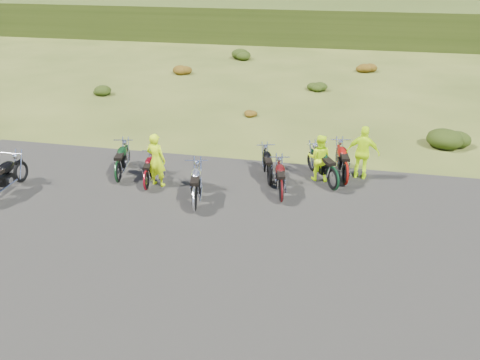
# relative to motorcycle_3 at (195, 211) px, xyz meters

# --- Properties ---
(ground) EXTENTS (300.00, 300.00, 0.00)m
(ground) POSITION_rel_motorcycle_3_xyz_m (0.32, 0.13, 0.00)
(ground) COLOR #3C4818
(ground) RESTS_ON ground
(gravel_pad) EXTENTS (20.00, 12.00, 0.04)m
(gravel_pad) POSITION_rel_motorcycle_3_xyz_m (0.32, -1.87, 0.00)
(gravel_pad) COLOR black
(gravel_pad) RESTS_ON ground
(hill_slope) EXTENTS (300.00, 45.97, 9.37)m
(hill_slope) POSITION_rel_motorcycle_3_xyz_m (0.32, 50.13, 0.00)
(hill_slope) COLOR #354316
(hill_slope) RESTS_ON ground
(shrub_1) EXTENTS (1.03, 1.03, 0.61)m
(shrub_1) POSITION_rel_motorcycle_3_xyz_m (-8.78, 11.43, 0.31)
(shrub_1) COLOR black
(shrub_1) RESTS_ON ground
(shrub_2) EXTENTS (1.30, 1.30, 0.77)m
(shrub_2) POSITION_rel_motorcycle_3_xyz_m (-5.88, 16.73, 0.38)
(shrub_2) COLOR #6D360D
(shrub_2) RESTS_ON ground
(shrub_3) EXTENTS (1.56, 1.56, 0.92)m
(shrub_3) POSITION_rel_motorcycle_3_xyz_m (-2.98, 22.03, 0.46)
(shrub_3) COLOR black
(shrub_3) RESTS_ON ground
(shrub_4) EXTENTS (0.77, 0.77, 0.45)m
(shrub_4) POSITION_rel_motorcycle_3_xyz_m (-0.08, 9.33, 0.23)
(shrub_4) COLOR #6D360D
(shrub_4) RESTS_ON ground
(shrub_5) EXTENTS (1.03, 1.03, 0.61)m
(shrub_5) POSITION_rel_motorcycle_3_xyz_m (2.82, 14.63, 0.31)
(shrub_5) COLOR black
(shrub_5) RESTS_ON ground
(shrub_6) EXTENTS (1.30, 1.30, 0.77)m
(shrub_6) POSITION_rel_motorcycle_3_xyz_m (5.72, 19.93, 0.38)
(shrub_6) COLOR #6D360D
(shrub_6) RESTS_ON ground
(shrub_7) EXTENTS (1.56, 1.56, 0.92)m
(shrub_7) POSITION_rel_motorcycle_3_xyz_m (8.62, 7.23, 0.46)
(shrub_7) COLOR black
(shrub_7) RESTS_ON ground
(motorcycle_1) EXTENTS (0.95, 1.96, 0.98)m
(motorcycle_1) POSITION_rel_motorcycle_3_xyz_m (-1.97, 1.04, 0.00)
(motorcycle_1) COLOR maroon
(motorcycle_1) RESTS_ON ground
(motorcycle_2) EXTENTS (1.13, 2.22, 1.11)m
(motorcycle_2) POSITION_rel_motorcycle_3_xyz_m (-3.12, 1.38, 0.00)
(motorcycle_2) COLOR black
(motorcycle_2) RESTS_ON ground
(motorcycle_3) EXTENTS (1.19, 2.33, 1.16)m
(motorcycle_3) POSITION_rel_motorcycle_3_xyz_m (0.00, 0.00, 0.00)
(motorcycle_3) COLOR #BAB9BE
(motorcycle_3) RESTS_ON ground
(motorcycle_4) EXTENTS (1.05, 2.13, 1.07)m
(motorcycle_4) POSITION_rel_motorcycle_3_xyz_m (2.50, 1.12, 0.00)
(motorcycle_4) COLOR #440B0C
(motorcycle_4) RESTS_ON ground
(motorcycle_5) EXTENTS (1.20, 2.11, 1.05)m
(motorcycle_5) POSITION_rel_motorcycle_3_xyz_m (1.97, 2.17, 0.00)
(motorcycle_5) COLOR black
(motorcycle_5) RESTS_ON ground
(motorcycle_6) EXTENTS (1.12, 2.33, 1.17)m
(motorcycle_6) POSITION_rel_motorcycle_3_xyz_m (4.47, 2.76, 0.00)
(motorcycle_6) COLOR maroon
(motorcycle_6) RESTS_ON ground
(motorcycle_7) EXTENTS (1.79, 2.38, 1.21)m
(motorcycle_7) POSITION_rel_motorcycle_3_xyz_m (4.06, 2.26, 0.00)
(motorcycle_7) COLOR black
(motorcycle_7) RESTS_ON ground
(person_middle) EXTENTS (0.75, 0.57, 1.83)m
(person_middle) POSITION_rel_motorcycle_3_xyz_m (-1.72, 1.44, 0.92)
(person_middle) COLOR #CDF70D
(person_middle) RESTS_ON ground
(person_right_a) EXTENTS (0.82, 0.66, 1.62)m
(person_right_a) POSITION_rel_motorcycle_3_xyz_m (3.54, 2.96, 0.81)
(person_right_a) COLOR #CDF70D
(person_right_a) RESTS_ON ground
(person_right_b) EXTENTS (1.16, 0.62, 1.88)m
(person_right_b) POSITION_rel_motorcycle_3_xyz_m (5.00, 3.40, 0.94)
(person_right_b) COLOR #CDF70D
(person_right_b) RESTS_ON ground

